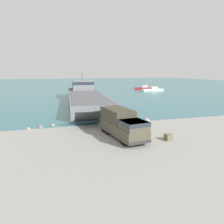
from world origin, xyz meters
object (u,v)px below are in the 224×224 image
at_px(cargo_crate, 168,137).
at_px(soldier_on_ramp, 143,126).
at_px(landing_craft, 85,96).
at_px(moored_boat_a, 153,89).
at_px(military_truck, 122,123).
at_px(moored_boat_b, 144,88).

bearing_deg(cargo_crate, soldier_on_ramp, 125.69).
xyz_separation_m(landing_craft, moored_boat_a, (29.77, 23.54, -1.25)).
relative_size(soldier_on_ramp, moored_boat_a, 0.22).
height_order(landing_craft, cargo_crate, landing_craft).
relative_size(moored_boat_a, cargo_crate, 10.09).
relative_size(landing_craft, soldier_on_ramp, 21.62).
bearing_deg(moored_boat_a, military_truck, 148.75).
xyz_separation_m(landing_craft, military_truck, (-0.44, -28.27, -0.11)).
relative_size(landing_craft, military_truck, 4.84).
xyz_separation_m(landing_craft, moored_boat_b, (28.87, 29.71, -1.19)).
bearing_deg(soldier_on_ramp, cargo_crate, 38.69).
relative_size(landing_craft, moored_boat_b, 5.30).
xyz_separation_m(soldier_on_ramp, moored_boat_a, (27.46, 51.73, -0.56)).
distance_m(military_truck, moored_boat_b, 64.97).
xyz_separation_m(landing_craft, cargo_crate, (4.19, -30.80, -1.41)).
height_order(soldier_on_ramp, moored_boat_b, soldier_on_ramp).
bearing_deg(soldier_on_ramp, military_truck, -85.35).
bearing_deg(military_truck, moored_boat_a, 141.76).
distance_m(landing_craft, moored_boat_a, 37.98).
distance_m(moored_boat_a, cargo_crate, 60.06).
height_order(military_truck, cargo_crate, military_truck).
relative_size(moored_boat_a, moored_boat_b, 1.13).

